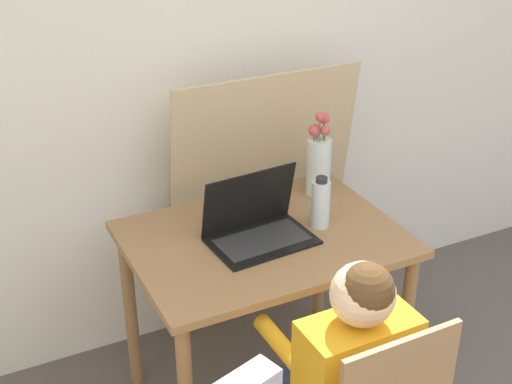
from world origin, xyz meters
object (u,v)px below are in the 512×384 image
(laptop, at_px, (257,224))
(flower_vase, at_px, (319,161))
(person_seated, at_px, (348,361))
(water_bottle, at_px, (321,203))

(laptop, height_order, flower_vase, flower_vase)
(person_seated, distance_m, laptop, 0.63)
(laptop, distance_m, flower_vase, 0.44)
(laptop, bearing_deg, person_seated, -93.45)
(flower_vase, bearing_deg, laptop, -151.12)
(person_seated, bearing_deg, water_bottle, -113.42)
(person_seated, distance_m, water_bottle, 0.66)
(person_seated, bearing_deg, laptop, -90.16)
(flower_vase, height_order, water_bottle, flower_vase)
(laptop, bearing_deg, flower_vase, 24.73)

